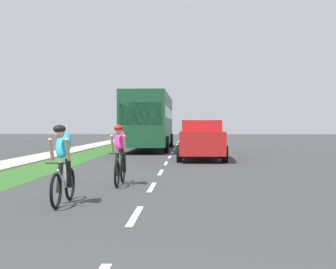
# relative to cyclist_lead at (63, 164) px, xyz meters

# --- Properties ---
(ground_plane) EXTENTS (120.00, 120.00, 0.00)m
(ground_plane) POSITION_rel_cyclist_lead_xyz_m (1.56, 13.59, -0.81)
(ground_plane) COLOR #38383A
(grass_verge) EXTENTS (1.98, 70.00, 0.01)m
(grass_verge) POSITION_rel_cyclist_lead_xyz_m (-2.91, 13.59, -0.81)
(grass_verge) COLOR #2D6026
(grass_verge) RESTS_ON ground_plane
(sidewalk_concrete) EXTENTS (1.66, 70.00, 0.10)m
(sidewalk_concrete) POSITION_rel_cyclist_lead_xyz_m (-4.73, 13.59, -0.81)
(sidewalk_concrete) COLOR #B2ADA3
(sidewalk_concrete) RESTS_ON ground_plane
(lane_markings_center) EXTENTS (0.12, 54.07, 0.01)m
(lane_markings_center) POSITION_rel_cyclist_lead_xyz_m (1.56, 17.59, -0.81)
(lane_markings_center) COLOR white
(lane_markings_center) RESTS_ON ground_plane
(cyclist_lead) EXTENTS (0.42, 1.72, 1.58)m
(cyclist_lead) POSITION_rel_cyclist_lead_xyz_m (0.00, 0.00, 0.00)
(cyclist_lead) COLOR black
(cyclist_lead) RESTS_ON ground_plane
(cyclist_trailing) EXTENTS (0.42, 1.72, 1.58)m
(cyclist_trailing) POSITION_rel_cyclist_lead_xyz_m (0.69, 3.02, 0.00)
(cyclist_trailing) COLOR black
(cyclist_trailing) RESTS_ON ground_plane
(suv_red) EXTENTS (2.15, 4.70, 1.79)m
(suv_red) POSITION_rel_cyclist_lead_xyz_m (3.07, 12.08, 0.14)
(suv_red) COLOR red
(suv_red) RESTS_ON ground_plane
(bus_dark_green) EXTENTS (2.78, 11.60, 3.48)m
(bus_dark_green) POSITION_rel_cyclist_lead_xyz_m (-0.00, 20.91, 1.17)
(bus_dark_green) COLOR #194C2D
(bus_dark_green) RESTS_ON ground_plane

